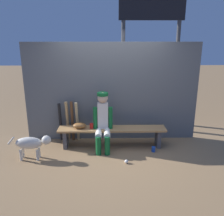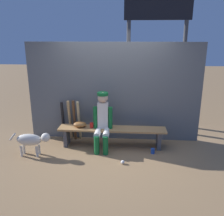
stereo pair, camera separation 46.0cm
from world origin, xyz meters
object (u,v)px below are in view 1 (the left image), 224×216
player_seated (103,120)px  baseball_glove (80,126)px  bat_wood_natural (77,122)px  scoreboard (154,23)px  dog (32,143)px  bat_wood_tan (68,121)px  cup_on_bench (92,126)px  bat_aluminum_black (60,122)px  cup_on_ground (153,149)px  bat_wood_dark (72,121)px  dugout_bench (112,132)px  baseball (126,162)px

player_seated → baseball_glove: (-0.50, 0.10, -0.16)m
bat_wood_natural → scoreboard: bearing=30.3°
dog → scoreboard: bearing=36.2°
bat_wood_tan → cup_on_bench: bat_wood_tan is taller
bat_aluminum_black → cup_on_ground: 2.16m
baseball_glove → bat_aluminum_black: bearing=143.6°
bat_wood_dark → cup_on_bench: bat_wood_dark is taller
player_seated → cup_on_ground: player_seated is taller
bat_wood_dark → dog: (-0.68, -0.83, -0.14)m
dugout_bench → scoreboard: (1.05, 1.39, 2.29)m
bat_wood_natural → baseball: bat_wood_natural is taller
cup_on_ground → bat_wood_dark: bearing=161.7°
bat_wood_natural → cup_on_bench: bat_wood_natural is taller
cup_on_bench → dugout_bench: bearing=1.6°
dugout_bench → cup_on_ground: bearing=-17.6°
bat_aluminum_black → baseball_glove: bearing=-36.4°
cup_on_bench → scoreboard: scoreboard is taller
baseball → dog: (-1.83, 0.21, 0.30)m
bat_aluminum_black → dog: bat_aluminum_black is taller
bat_wood_natural → cup_on_ground: (1.65, -0.59, -0.42)m
dugout_bench → baseball_glove: bearing=180.0°
cup_on_bench → dog: (-1.13, -0.52, -0.15)m
baseball → dog: dog is taller
baseball_glove → cup_on_bench: size_ratio=2.55×
bat_wood_natural → bat_wood_tan: size_ratio=1.00×
player_seated → bat_wood_natural: (-0.59, 0.41, -0.18)m
dog → baseball_glove: bearing=31.3°
dugout_bench → bat_aluminum_black: bearing=163.4°
cup_on_ground → scoreboard: 3.06m
scoreboard → baseball: bearing=-110.4°
player_seated → dog: 1.47m
cup_on_ground → dog: bearing=-174.0°
baseball_glove → scoreboard: (1.75, 1.39, 2.13)m
baseball_glove → cup_on_ground: 1.64m
player_seated → bat_aluminum_black: 1.09m
bat_wood_tan → dog: bat_wood_tan is taller
cup_on_bench → cup_on_ground: bearing=-11.4°
bat_wood_natural → bat_wood_tan: bat_wood_tan is taller
player_seated → baseball: (0.45, -0.64, -0.61)m
dugout_bench → dog: size_ratio=2.74×
dugout_bench → scoreboard: scoreboard is taller
player_seated → dog: (-1.37, -0.43, -0.32)m
bat_wood_tan → dog: 1.04m
baseball → cup_on_bench: cup_on_bench is taller
bat_aluminum_black → cup_on_ground: (2.03, -0.62, -0.39)m
bat_wood_natural → cup_on_bench: bearing=-43.3°
dugout_bench → bat_aluminum_black: size_ratio=2.58×
cup_on_ground → bat_aluminum_black: bearing=163.0°
bat_wood_dark → bat_aluminum_black: (-0.28, 0.04, -0.03)m
baseball → scoreboard: scoreboard is taller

